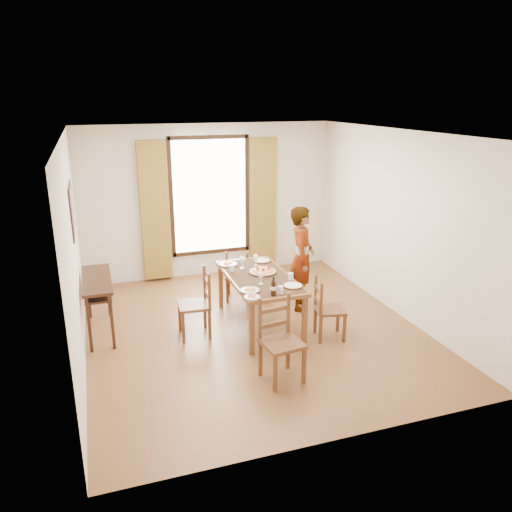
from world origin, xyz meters
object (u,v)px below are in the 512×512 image
object	(u,v)px
man	(302,258)
pasta_platter	(263,269)
console_table	(97,286)
dining_table	(259,280)

from	to	relation	value
man	pasta_platter	xyz separation A→B (m)	(-0.73, -0.30, 0.01)
console_table	pasta_platter	xyz separation A→B (m)	(2.24, -0.39, 0.12)
man	dining_table	bearing A→B (deg)	140.21
console_table	dining_table	bearing A→B (deg)	-12.66
dining_table	man	bearing A→B (deg)	26.12
console_table	dining_table	world-z (taller)	console_table
console_table	man	xyz separation A→B (m)	(2.97, -0.08, 0.12)
dining_table	man	distance (m)	0.92
console_table	man	size ratio (longest dim) A/B	0.75
man	pasta_platter	distance (m)	0.79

